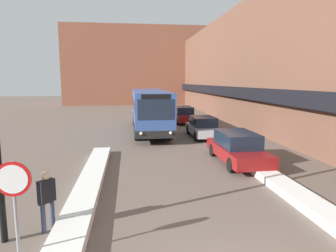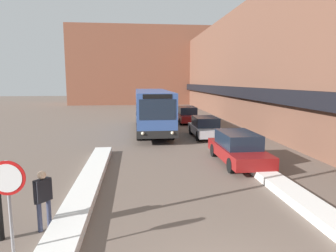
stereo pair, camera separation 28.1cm
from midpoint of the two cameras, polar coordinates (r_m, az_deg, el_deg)
The scene contains 10 objects.
building_row_right at distance 31.01m, azimuth 16.62°, elevation 10.61°, with size 5.50×60.00×10.66m.
building_backdrop_far at distance 54.91m, azimuth -4.30°, elevation 11.27°, with size 26.00×8.00×13.27m.
snow_bank_left at distance 11.66m, azimuth -14.48°, elevation -11.03°, with size 0.90×11.90×0.30m.
snow_bank_right at distance 13.16m, azimuth 19.08°, elevation -8.99°, with size 0.90×11.41×0.29m.
city_bus at distance 23.83m, azimuth -2.67°, elevation 3.21°, with size 2.57×11.39×3.26m.
parked_car_front at distance 15.13m, azimuth 13.71°, elevation -4.06°, with size 1.88×4.78×1.53m.
parked_car_middle at distance 21.65m, azimuth 7.50°, elevation -0.20°, with size 1.83×4.27×1.47m.
parked_car_back at distance 29.30m, azimuth 3.86°, elevation 2.17°, with size 1.87×4.87×1.53m.
stop_sign at distance 7.31m, azimuth -27.18°, elevation -10.78°, with size 0.76×0.08×2.35m.
pedestrian at distance 8.84m, azimuth -21.84°, elevation -12.05°, with size 0.44×0.47×1.65m.
Camera 2 is at (-1.77, -4.63, 4.01)m, focal length 32.00 mm.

